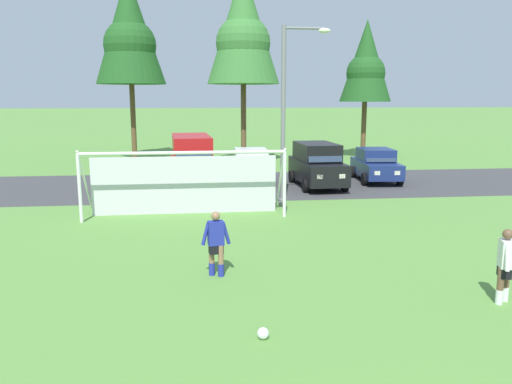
% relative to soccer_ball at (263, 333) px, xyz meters
% --- Properties ---
extents(ground_plane, '(400.00, 400.00, 0.00)m').
position_rel_soccer_ball_xyz_m(ground_plane, '(2.06, 9.28, -0.11)').
color(ground_plane, '#598C3D').
extents(parking_lot_strip, '(52.00, 8.40, 0.01)m').
position_rel_soccer_ball_xyz_m(parking_lot_strip, '(2.06, 16.65, -0.11)').
color(parking_lot_strip, '#3D3D3F').
rests_on(parking_lot_strip, ground).
extents(soccer_ball, '(0.22, 0.22, 0.22)m').
position_rel_soccer_ball_xyz_m(soccer_ball, '(0.00, 0.00, 0.00)').
color(soccer_ball, white).
rests_on(soccer_ball, ground).
extents(soccer_goal, '(7.44, 1.98, 2.57)m').
position_rel_soccer_ball_xyz_m(soccer_goal, '(-1.66, 10.30, 1.18)').
color(soccer_goal, white).
rests_on(soccer_goal, ground).
extents(player_midfield_center, '(0.75, 0.31, 1.64)m').
position_rel_soccer_ball_xyz_m(player_midfield_center, '(-0.73, 3.47, 0.71)').
color(player_midfield_center, '#936B4C').
rests_on(player_midfield_center, ground).
extents(player_defender_far, '(0.37, 0.70, 1.64)m').
position_rel_soccer_ball_xyz_m(player_defender_far, '(5.36, 1.10, 0.71)').
color(player_defender_far, brown).
rests_on(player_defender_far, ground).
extents(parked_car_slot_far_left, '(2.44, 4.92, 2.52)m').
position_rel_soccer_ball_xyz_m(parked_car_slot_far_left, '(-1.47, 16.69, 1.23)').
color(parked_car_slot_far_left, red).
rests_on(parked_car_slot_far_left, ground).
extents(parked_car_slot_left, '(2.12, 4.24, 1.72)m').
position_rel_soccer_ball_xyz_m(parked_car_slot_left, '(1.60, 17.54, 0.77)').
color(parked_car_slot_left, silver).
rests_on(parked_car_slot_left, ground).
extents(parked_car_slot_center_left, '(2.29, 4.68, 2.16)m').
position_rel_soccer_ball_xyz_m(parked_car_slot_center_left, '(4.70, 15.75, 1.00)').
color(parked_car_slot_center_left, black).
rests_on(parked_car_slot_center_left, ground).
extents(parked_car_slot_center, '(2.28, 4.33, 1.72)m').
position_rel_soccer_ball_xyz_m(parked_car_slot_center, '(8.17, 17.03, 0.77)').
color(parked_car_slot_center, navy).
rests_on(parked_car_slot_center, ground).
extents(tree_left_edge, '(4.76, 4.76, 12.70)m').
position_rel_soccer_ball_xyz_m(tree_left_edge, '(-5.66, 28.02, 8.63)').
color(tree_left_edge, brown).
rests_on(tree_left_edge, ground).
extents(tree_mid_left, '(4.72, 4.72, 12.60)m').
position_rel_soccer_ball_xyz_m(tree_mid_left, '(1.88, 25.21, 8.56)').
color(tree_mid_left, brown).
rests_on(tree_mid_left, ground).
extents(tree_center_back, '(3.67, 3.67, 9.80)m').
position_rel_soccer_ball_xyz_m(tree_center_back, '(10.87, 27.37, 6.62)').
color(tree_center_back, brown).
rests_on(tree_center_back, ground).
extents(street_lamp, '(2.00, 0.32, 7.12)m').
position_rel_soccer_ball_xyz_m(street_lamp, '(2.44, 11.47, 3.58)').
color(street_lamp, slate).
rests_on(street_lamp, ground).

